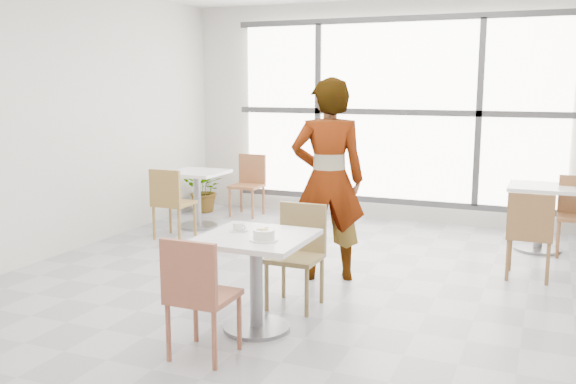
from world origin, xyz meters
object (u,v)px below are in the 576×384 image
at_px(oatmeal_bowl, 264,235).
at_px(bg_chair_left_far, 249,180).
at_px(coffee_cup, 238,228).
at_px(bg_table_left, 197,191).
at_px(main_table, 256,264).
at_px(person, 328,180).
at_px(bg_chair_left_near, 170,199).
at_px(bg_chair_right_near, 530,230).
at_px(chair_far, 298,248).
at_px(plant_left, 205,190).
at_px(bg_table_right, 540,208).
at_px(chair_near, 197,290).

xyz_separation_m(oatmeal_bowl, bg_chair_left_far, (-2.10, 3.99, -0.29)).
bearing_deg(coffee_cup, bg_table_left, 126.25).
bearing_deg(main_table, bg_chair_left_far, 117.00).
xyz_separation_m(person, bg_chair_left_near, (-2.28, 0.73, -0.47)).
height_order(bg_chair_left_near, bg_chair_right_near, same).
bearing_deg(person, bg_chair_right_near, 177.17).
bearing_deg(chair_far, oatmeal_bowl, -87.12).
height_order(main_table, coffee_cup, coffee_cup).
bearing_deg(person, chair_far, 67.47).
bearing_deg(bg_chair_left_far, coffee_cup, -64.81).
relative_size(bg_chair_left_near, plant_left, 1.33).
relative_size(oatmeal_bowl, coffee_cup, 1.32).
bearing_deg(bg_table_right, coffee_cup, -122.79).
xyz_separation_m(main_table, chair_far, (0.09, 0.66, -0.02)).
height_order(bg_table_left, bg_table_right, same).
bearing_deg(plant_left, bg_chair_left_far, 5.16).
bearing_deg(person, chair_near, 61.00).
relative_size(coffee_cup, bg_table_left, 0.21).
height_order(main_table, chair_far, chair_far).
relative_size(main_table, coffee_cup, 5.03).
bearing_deg(main_table, chair_far, 82.62).
bearing_deg(bg_chair_right_near, oatmeal_bowl, 52.02).
distance_m(bg_table_right, bg_chair_left_near, 4.32).
distance_m(chair_far, coffee_cup, 0.71).
xyz_separation_m(chair_near, person, (0.20, 2.10, 0.47)).
distance_m(bg_table_right, bg_chair_right_near, 1.23).
xyz_separation_m(chair_near, bg_table_right, (2.08, 4.02, -0.01)).
distance_m(bg_chair_left_near, bg_chair_left_far, 1.70).
height_order(main_table, bg_chair_right_near, bg_chair_right_near).
distance_m(bg_table_left, bg_chair_left_far, 1.03).
bearing_deg(coffee_cup, bg_table_right, 57.21).
relative_size(coffee_cup, plant_left, 0.24).
xyz_separation_m(main_table, bg_chair_left_far, (-1.97, 3.87, -0.02)).
distance_m(oatmeal_bowl, bg_chair_right_near, 2.88).
bearing_deg(bg_table_right, chair_near, -117.38).
bearing_deg(bg_chair_right_near, bg_chair_left_far, -24.20).
height_order(chair_near, bg_table_left, chair_near).
xyz_separation_m(coffee_cup, bg_chair_left_near, (-2.02, 2.12, -0.28)).
bearing_deg(oatmeal_bowl, person, 91.91).
bearing_deg(oatmeal_bowl, bg_chair_left_near, 135.34).
height_order(person, bg_chair_left_far, person).
bearing_deg(bg_chair_left_near, chair_far, 146.36).
bearing_deg(bg_chair_left_far, plant_left, -174.84).
height_order(coffee_cup, plant_left, coffee_cup).
xyz_separation_m(chair_far, bg_table_right, (1.86, 2.71, -0.01)).
xyz_separation_m(chair_near, plant_left, (-2.53, 4.45, -0.17)).
bearing_deg(bg_table_right, main_table, -120.06).
bearing_deg(chair_far, coffee_cup, -114.10).
bearing_deg(bg_chair_left_near, bg_table_left, -86.54).
bearing_deg(plant_left, person, -40.73).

